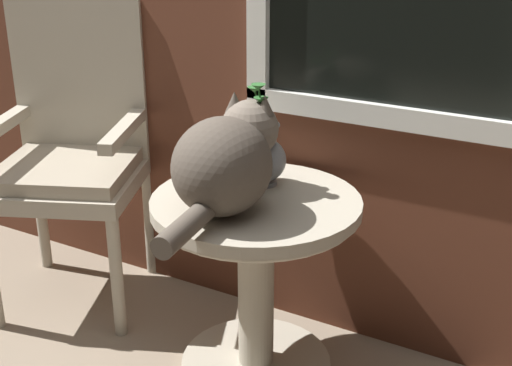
{
  "coord_description": "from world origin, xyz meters",
  "views": [
    {
      "loc": [
        1.15,
        -1.33,
        1.4
      ],
      "look_at": [
        0.24,
        0.29,
        0.65
      ],
      "focal_mm": 47.96,
      "sensor_mm": 36.0,
      "label": 1
    }
  ],
  "objects": [
    {
      "name": "wicker_chair",
      "position": [
        -0.6,
        0.42,
        0.6
      ],
      "size": [
        0.65,
        0.65,
        1.1
      ],
      "color": "#B2A893",
      "rests_on": "ground_plane"
    },
    {
      "name": "pewter_vase_with_ivy",
      "position": [
        0.2,
        0.4,
        0.7
      ],
      "size": [
        0.14,
        0.14,
        0.32
      ],
      "color": "gray",
      "rests_on": "wicker_side_table"
    },
    {
      "name": "cat",
      "position": [
        0.2,
        0.19,
        0.75
      ],
      "size": [
        0.32,
        0.65,
        0.3
      ],
      "color": "brown",
      "rests_on": "wicker_side_table"
    },
    {
      "name": "wicker_side_table",
      "position": [
        0.24,
        0.29,
        0.41
      ],
      "size": [
        0.63,
        0.63,
        0.6
      ],
      "color": "#B2A893",
      "rests_on": "ground_plane"
    }
  ]
}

